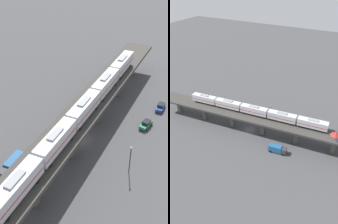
% 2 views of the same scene
% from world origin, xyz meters
% --- Properties ---
extents(ground_plane, '(400.00, 400.00, 0.00)m').
position_xyz_m(ground_plane, '(0.00, 0.00, 0.00)').
color(ground_plane, '#424244').
extents(elevated_viaduct, '(17.17, 92.38, 8.18)m').
position_xyz_m(elevated_viaduct, '(0.02, -0.19, 7.01)').
color(elevated_viaduct, '#393733').
rests_on(elevated_viaduct, ground).
extents(subway_train, '(8.78, 62.38, 4.45)m').
position_xyz_m(subway_train, '(-1.56, 1.62, 10.72)').
color(subway_train, silver).
rests_on(subway_train, elevated_viaduct).
extents(street_car_blue, '(2.18, 4.51, 1.89)m').
position_xyz_m(street_car_blue, '(-11.94, -22.74, 0.94)').
color(street_car_blue, '#233D93').
rests_on(street_car_blue, ground).
extents(street_car_green, '(2.33, 4.57, 1.89)m').
position_xyz_m(street_car_green, '(-11.44, -12.95, 0.94)').
color(street_car_green, '#1E6638').
rests_on(street_car_green, ground).
extents(delivery_truck, '(3.14, 7.43, 3.20)m').
position_xyz_m(delivery_truck, '(6.98, 16.74, 1.76)').
color(delivery_truck, '#333338').
rests_on(delivery_truck, ground).
extents(street_lamp, '(0.44, 0.44, 6.94)m').
position_xyz_m(street_lamp, '(-14.22, 4.17, 4.11)').
color(street_lamp, black).
rests_on(street_lamp, ground).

